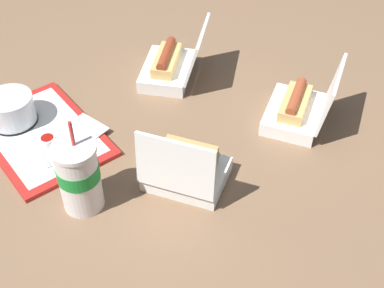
{
  "coord_description": "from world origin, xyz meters",
  "views": [
    {
      "loc": [
        -0.7,
        0.64,
        0.94
      ],
      "look_at": [
        0.01,
        0.01,
        0.05
      ],
      "focal_mm": 50.0,
      "sensor_mm": 36.0,
      "label": 1
    }
  ],
  "objects": [
    {
      "name": "plastic_fork",
      "position": [
        0.26,
        0.29,
        0.02
      ],
      "size": [
        0.11,
        0.02,
        0.0
      ],
      "primitive_type": "cube",
      "rotation": [
        0.0,
        0.0,
        -0.09
      ],
      "color": "white",
      "rests_on": "food_tray"
    },
    {
      "name": "food_tray",
      "position": [
        0.32,
        0.25,
        0.01
      ],
      "size": [
        0.39,
        0.28,
        0.01
      ],
      "color": "red",
      "rests_on": "ground_plane"
    },
    {
      "name": "clamshell_hotdog_back",
      "position": [
        0.31,
        -0.17,
        0.04
      ],
      "size": [
        0.26,
        0.26,
        0.17
      ],
      "color": "white",
      "rests_on": "ground_plane"
    },
    {
      "name": "ground_plane",
      "position": [
        0.0,
        0.0,
        0.0
      ],
      "size": [
        3.2,
        3.2,
        0.0
      ],
      "primitive_type": "plane",
      "color": "brown"
    },
    {
      "name": "clamshell_sandwich_center",
      "position": [
        -0.04,
        0.07,
        0.04
      ],
      "size": [
        0.23,
        0.22,
        0.18
      ],
      "color": "white",
      "rests_on": "ground_plane"
    },
    {
      "name": "soda_cup_back",
      "position": [
        0.06,
        0.29,
        0.09
      ],
      "size": [
        0.1,
        0.1,
        0.24
      ],
      "color": "white",
      "rests_on": "ground_plane"
    },
    {
      "name": "clamshell_hotdog_left",
      "position": [
        -0.07,
        -0.3,
        0.04
      ],
      "size": [
        0.24,
        0.25,
        0.18
      ],
      "color": "white",
      "rests_on": "ground_plane"
    },
    {
      "name": "cake_container",
      "position": [
        0.42,
        0.28,
        0.05
      ],
      "size": [
        0.12,
        0.12,
        0.08
      ],
      "color": "black",
      "rests_on": "food_tray"
    },
    {
      "name": "napkin_stack",
      "position": [
        0.26,
        0.16,
        0.02
      ],
      "size": [
        0.12,
        0.12,
        0.0
      ],
      "primitive_type": "cube",
      "rotation": [
        0.0,
        0.0,
        0.17
      ],
      "color": "white",
      "rests_on": "food_tray"
    },
    {
      "name": "ketchup_cup",
      "position": [
        0.27,
        0.26,
        0.03
      ],
      "size": [
        0.04,
        0.04,
        0.02
      ],
      "color": "white",
      "rests_on": "food_tray"
    }
  ]
}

